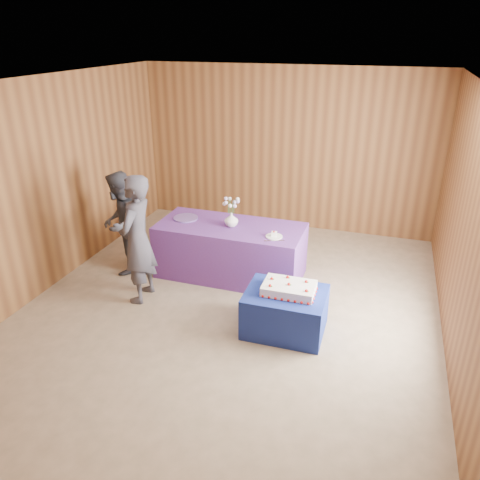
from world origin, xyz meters
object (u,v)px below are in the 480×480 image
at_px(guest_left, 137,240).
at_px(guest_right, 121,223).
at_px(cake_table, 285,312).
at_px(sheet_cake, 289,288).
at_px(serving_table, 230,250).
at_px(vase, 231,220).

distance_m(guest_left, guest_right, 0.86).
xyz_separation_m(cake_table, sheet_cake, (0.03, 0.02, 0.30)).
relative_size(serving_table, sheet_cake, 3.27).
bearing_deg(serving_table, sheet_cake, -44.71).
distance_m(serving_table, guest_left, 1.37).
distance_m(cake_table, serving_table, 1.51).
bearing_deg(serving_table, guest_left, -132.36).
height_order(cake_table, guest_left, guest_left).
relative_size(cake_table, sheet_cake, 1.47).
bearing_deg(sheet_cake, cake_table, -148.16).
xyz_separation_m(sheet_cake, guest_right, (-2.56, 0.73, 0.18)).
height_order(vase, guest_right, guest_right).
relative_size(serving_table, guest_right, 1.37).
bearing_deg(cake_table, serving_table, 133.08).
bearing_deg(guest_right, serving_table, 87.90).
xyz_separation_m(cake_table, guest_right, (-2.53, 0.75, 0.48)).
xyz_separation_m(sheet_cake, guest_left, (-1.95, 0.12, 0.27)).
xyz_separation_m(vase, guest_left, (-0.90, -0.94, -0.02)).
bearing_deg(guest_left, cake_table, 82.40).
distance_m(serving_table, guest_right, 1.57).
bearing_deg(sheet_cake, vase, 133.93).
bearing_deg(guest_right, guest_left, 30.09).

